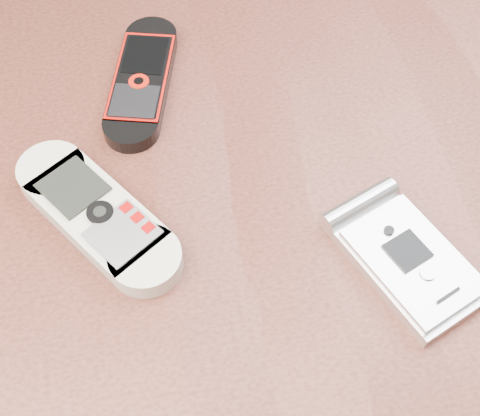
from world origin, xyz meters
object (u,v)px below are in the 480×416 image
nokia_white (97,214)px  nokia_black_red (142,80)px  table (234,287)px  motorola_razr (408,260)px

nokia_white → nokia_black_red: nokia_white is taller
nokia_white → nokia_black_red: 0.13m
table → nokia_white: 0.15m
nokia_white → nokia_black_red: size_ratio=1.08×
table → nokia_white: size_ratio=8.02×
nokia_white → nokia_black_red: (0.04, 0.12, -0.00)m
motorola_razr → nokia_white: bearing=137.1°
table → nokia_black_red: size_ratio=8.67×
motorola_razr → nokia_black_red: bearing=105.8°
nokia_white → motorola_razr: (0.20, -0.08, 0.00)m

